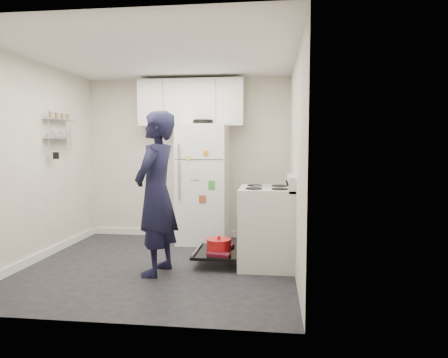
# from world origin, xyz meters

# --- Properties ---
(room) EXTENTS (3.21, 3.21, 2.51)m
(room) POSITION_xyz_m (-0.03, 0.03, 1.21)
(room) COLOR black
(room) RESTS_ON ground
(electric_range) EXTENTS (0.66, 0.76, 1.10)m
(electric_range) POSITION_xyz_m (1.26, 0.15, 0.47)
(electric_range) COLOR silver
(electric_range) RESTS_ON ground
(open_oven_door) EXTENTS (0.55, 0.70, 0.23)m
(open_oven_door) POSITION_xyz_m (0.69, 0.13, 0.19)
(open_oven_door) COLOR black
(open_oven_door) RESTS_ON ground
(refrigerator) EXTENTS (0.72, 0.74, 1.83)m
(refrigerator) POSITION_xyz_m (0.31, 1.25, 0.89)
(refrigerator) COLOR white
(refrigerator) RESTS_ON ground
(upper_cabinets) EXTENTS (1.60, 0.33, 0.70)m
(upper_cabinets) POSITION_xyz_m (0.10, 1.43, 2.10)
(upper_cabinets) COLOR silver
(upper_cabinets) RESTS_ON room
(wall_shelf_rack) EXTENTS (0.14, 0.60, 0.61)m
(wall_shelf_rack) POSITION_xyz_m (-1.52, 0.49, 1.68)
(wall_shelf_rack) COLOR #B2B2B7
(wall_shelf_rack) RESTS_ON room
(person) EXTENTS (0.54, 0.73, 1.84)m
(person) POSITION_xyz_m (0.05, -0.30, 0.92)
(person) COLOR black
(person) RESTS_ON ground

